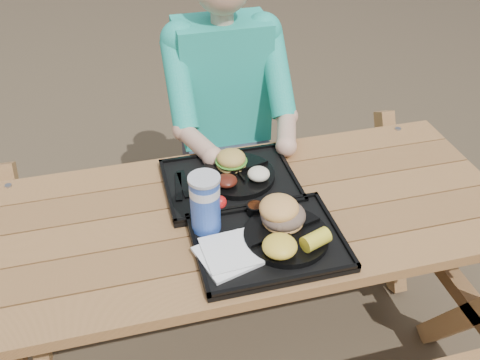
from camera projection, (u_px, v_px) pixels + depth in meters
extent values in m
plane|color=#999999|center=(240.00, 349.00, 2.21)|extent=(60.00, 60.00, 0.00)
cube|color=black|center=(268.00, 243.00, 1.62)|extent=(0.45, 0.35, 0.02)
cube|color=black|center=(230.00, 183.00, 1.87)|extent=(0.45, 0.35, 0.02)
cylinder|color=black|center=(286.00, 236.00, 1.62)|extent=(0.26, 0.26, 0.02)
cylinder|color=black|center=(238.00, 175.00, 1.87)|extent=(0.26, 0.26, 0.02)
cube|color=white|center=(228.00, 255.00, 1.56)|extent=(0.20, 0.20, 0.02)
cylinder|color=#1740AE|center=(205.00, 205.00, 1.61)|extent=(0.09, 0.09, 0.18)
cylinder|color=black|center=(255.00, 209.00, 1.71)|extent=(0.06, 0.06, 0.03)
cylinder|color=gold|center=(277.00, 206.00, 1.72)|extent=(0.05, 0.05, 0.03)
ellipsoid|color=yellow|center=(280.00, 246.00, 1.53)|extent=(0.10, 0.10, 0.05)
cube|color=black|center=(184.00, 184.00, 1.84)|extent=(0.03, 0.15, 0.01)
ellipsoid|color=#541A10|center=(226.00, 181.00, 1.80)|extent=(0.07, 0.07, 0.03)
ellipsoid|color=white|center=(259.00, 174.00, 1.82)|extent=(0.08, 0.08, 0.04)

